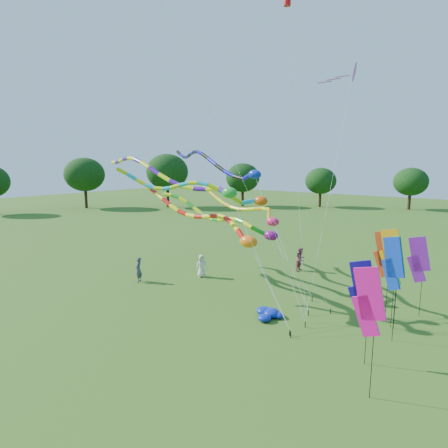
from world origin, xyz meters
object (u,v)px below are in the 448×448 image
Objects in this scene: person_b at (139,270)px; tube_kite_orange at (236,203)px; person_a at (202,266)px; person_c at (301,259)px; tube_kite_red at (206,218)px; blue_nylon_heap at (265,315)px.

tube_kite_orange is at bearing 106.40° from person_b.
person_b is at bearing -178.97° from person_a.
person_c is at bearing 110.20° from person_b.
tube_kite_red is 8.79× the size of blue_nylon_heap.
person_a is (-7.29, 3.52, 0.60)m from blue_nylon_heap.
blue_nylon_heap is at bearing 2.41° from tube_kite_red.
blue_nylon_heap is at bearing 59.84° from person_b.
person_b is at bearing -109.44° from tube_kite_orange.
blue_nylon_heap is at bearing -18.00° from tube_kite_orange.
tube_kite_orange is at bearing 149.07° from person_c.
tube_kite_red reaches higher than blue_nylon_heap.
person_c is (2.97, 4.18, -4.35)m from tube_kite_orange.
tube_kite_orange is 8.24× the size of blue_nylon_heap.
person_a is 0.94× the size of person_b.
person_b is 11.78m from person_c.
person_c reaches higher than blue_nylon_heap.
tube_kite_orange is at bearing 111.33° from tube_kite_red.
person_b is at bearing 179.27° from blue_nylon_heap.
person_a is at bearing -119.79° from tube_kite_orange.
tube_kite_orange is at bearing -15.05° from person_a.
tube_kite_orange reaches higher than blue_nylon_heap.
tube_kite_orange reaches higher than person_c.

